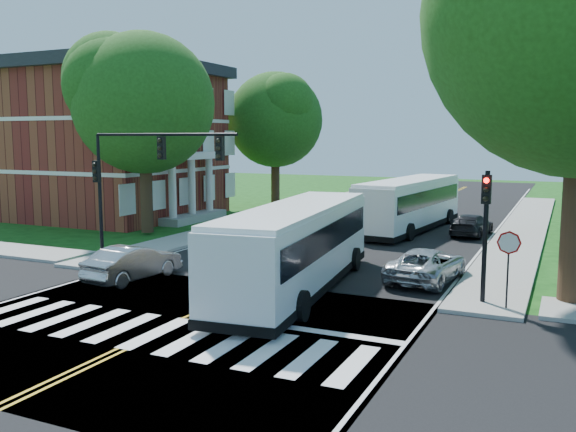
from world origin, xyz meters
The scene contains 21 objects.
ground centered at (0.00, 0.00, 0.00)m, with size 140.00×140.00×0.00m, color #134010.
road centered at (0.00, 18.00, 0.01)m, with size 14.00×96.00×0.01m, color black.
cross_road centered at (0.00, 0.00, 0.01)m, with size 60.00×12.00×0.01m, color black.
center_line centered at (0.00, 22.00, 0.01)m, with size 0.36×70.00×0.01m, color gold.
edge_line_w centered at (-6.80, 22.00, 0.01)m, with size 0.12×70.00×0.01m, color silver.
edge_line_e centered at (6.80, 22.00, 0.01)m, with size 0.12×70.00×0.01m, color silver.
crosswalk centered at (0.00, -0.50, 0.02)m, with size 12.60×3.00×0.01m, color silver.
stop_bar centered at (3.50, 1.60, 0.02)m, with size 6.60×0.40×0.01m, color silver.
sidewalk_nw centered at (-8.30, 25.00, 0.07)m, with size 2.60×40.00×0.15m, color gray.
sidewalk_ne centered at (8.30, 25.00, 0.07)m, with size 2.60×40.00×0.15m, color gray.
tree_west_near centered at (-11.50, 14.00, 7.53)m, with size 8.00×8.00×11.40m.
tree_west_far centered at (-11.00, 30.00, 7.00)m, with size 7.60×7.60×10.67m.
brick_building centered at (-21.95, 20.00, 5.42)m, with size 20.00×13.00×10.80m.
signal_nw centered at (-5.86, 6.43, 4.38)m, with size 7.15×0.46×5.66m.
signal_ne centered at (8.20, 6.44, 2.96)m, with size 0.30×0.46×4.40m.
stop_sign centered at (9.00, 5.98, 2.03)m, with size 0.76×0.08×2.53m.
bus_lead centered at (1.66, 5.81, 1.67)m, with size 3.95×12.35×3.14m.
bus_follow centered at (1.95, 22.05, 1.65)m, with size 3.88×12.24×3.11m.
hatchback centered at (-4.87, 4.54, 0.71)m, with size 1.47×4.22×1.39m, color #A4A7AB.
suv centered at (5.74, 9.20, 0.67)m, with size 2.17×4.71×1.31m, color #B7BABF.
dark_sedan centered at (5.69, 21.46, 0.63)m, with size 1.74×4.27×1.24m, color black.
Camera 1 is at (10.62, -14.38, 5.65)m, focal length 38.00 mm.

